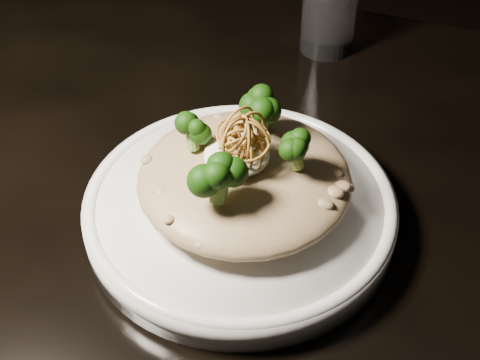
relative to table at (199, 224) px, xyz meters
The scene contains 7 objects.
table is the anchor object (origin of this frame).
plate 0.13m from the table, 37.50° to the right, with size 0.30×0.30×0.03m, color white.
risotto 0.16m from the table, 33.39° to the right, with size 0.20×0.20×0.04m, color brown.
broccoli 0.20m from the table, 35.13° to the right, with size 0.13×0.13×0.05m, color black, non-canonical shape.
cheese 0.19m from the table, 38.28° to the right, with size 0.06×0.06×0.02m, color white.
shallots 0.21m from the table, 36.98° to the right, with size 0.06×0.06×0.04m, color olive, non-canonical shape.
drinking_glass 0.33m from the table, 76.77° to the left, with size 0.07×0.07×0.12m, color white.
Camera 1 is at (0.23, -0.48, 1.22)m, focal length 50.00 mm.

